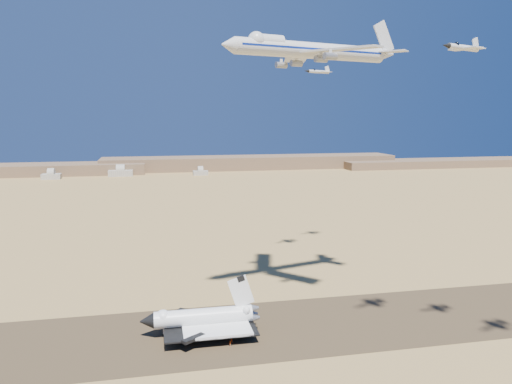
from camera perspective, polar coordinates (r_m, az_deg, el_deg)
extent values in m
plane|color=#AC8A4C|center=(182.47, -4.25, -15.75)|extent=(1200.00, 1200.00, 0.00)
cube|color=#493B24|center=(182.46, -4.25, -15.74)|extent=(600.00, 50.00, 0.06)
cube|color=olive|center=(721.89, -0.55, 3.40)|extent=(420.00, 60.00, 18.00)
cube|color=olive|center=(798.63, 20.04, 3.13)|extent=(300.00, 60.00, 11.00)
cube|color=#AEAA9A|center=(649.78, -22.34, 1.65)|extent=(22.00, 14.00, 6.50)
cube|color=#AEAA9A|center=(654.85, -15.21, 2.09)|extent=(30.00, 15.00, 7.50)
cube|color=#AEAA9A|center=(646.81, -6.37, 2.17)|extent=(19.00, 12.50, 5.50)
cylinder|color=white|center=(179.82, -6.11, -13.99)|extent=(33.41, 5.95, 5.84)
cone|color=black|center=(179.21, -12.36, -14.23)|extent=(4.71, 5.57, 5.55)
sphere|color=white|center=(178.85, -10.58, -13.93)|extent=(5.43, 5.43, 5.43)
cube|color=white|center=(181.15, -4.74, -14.61)|extent=(23.04, 25.12, 0.94)
cube|color=black|center=(181.13, -5.42, -14.79)|extent=(31.39, 25.15, 0.52)
cube|color=white|center=(178.53, -1.73, -11.30)|extent=(9.68, 0.76, 12.02)
cylinder|color=gray|center=(181.00, -10.53, -15.51)|extent=(0.38, 0.38, 3.34)
cylinder|color=black|center=(181.44, -10.52, -15.83)|extent=(1.15, 0.47, 1.15)
cylinder|color=gray|center=(177.55, -3.82, -15.88)|extent=(0.38, 0.38, 3.34)
cylinder|color=black|center=(178.00, -3.82, -16.20)|extent=(1.15, 0.47, 1.15)
cylinder|color=gray|center=(187.01, -4.28, -14.57)|extent=(0.38, 0.38, 3.34)
cylinder|color=black|center=(187.44, -4.28, -14.87)|extent=(1.15, 0.47, 1.15)
cylinder|color=silver|center=(190.30, 6.47, 15.76)|extent=(61.99, 21.76, 5.89)
cone|color=silver|center=(174.43, -3.20, 16.45)|extent=(5.96, 6.87, 5.89)
sphere|color=silver|center=(179.19, 0.04, 16.94)|extent=(6.07, 6.07, 6.07)
cube|color=silver|center=(179.17, 9.66, 15.78)|extent=(24.85, 25.86, 0.64)
cube|color=silver|center=(203.53, 4.57, 15.01)|extent=(14.33, 28.76, 0.64)
cube|color=silver|center=(205.73, 15.46, 15.23)|extent=(10.73, 10.74, 0.46)
cube|color=silver|center=(214.73, 13.25, 15.02)|extent=(7.53, 11.09, 0.46)
cube|color=silver|center=(210.98, 14.40, 16.74)|extent=(10.30, 3.32, 13.15)
cylinder|color=gray|center=(181.99, 7.43, 14.84)|extent=(5.06, 3.49, 2.39)
cylinder|color=gray|center=(174.17, 8.49, 15.10)|extent=(5.06, 3.49, 2.39)
cylinder|color=gray|center=(195.86, 4.62, 14.44)|extent=(5.06, 3.49, 2.39)
cylinder|color=gray|center=(202.04, 2.90, 14.28)|extent=(5.06, 3.49, 2.39)
imported|color=#EE440E|center=(172.59, -2.97, -16.90)|extent=(0.52, 0.70, 1.73)
imported|color=#EE440E|center=(174.55, -2.80, -16.57)|extent=(0.98, 0.98, 1.81)
imported|color=#EE440E|center=(177.35, -3.34, -16.19)|extent=(1.03, 0.94, 1.59)
cylinder|color=silver|center=(155.95, 22.60, 14.99)|extent=(12.68, 6.35, 1.52)
cone|color=black|center=(149.56, 20.89, 15.38)|extent=(3.16, 2.38, 1.42)
sphere|color=black|center=(153.34, 21.92, 15.35)|extent=(1.52, 1.52, 1.52)
cube|color=silver|center=(156.82, 22.83, 14.86)|extent=(6.82, 9.51, 0.27)
cube|color=silver|center=(160.47, 23.71, 14.73)|extent=(4.28, 5.95, 0.22)
cube|color=silver|center=(160.83, 23.79, 15.26)|extent=(3.15, 1.50, 3.68)
cylinder|color=silver|center=(246.94, 7.18, 13.48)|extent=(12.09, 6.02, 1.45)
cone|color=black|center=(242.12, 5.81, 13.60)|extent=(3.01, 2.26, 1.35)
sphere|color=black|center=(244.96, 6.62, 13.66)|extent=(1.45, 1.45, 1.45)
cube|color=silver|center=(247.60, 7.36, 13.42)|extent=(6.48, 9.06, 0.26)
cube|color=silver|center=(250.36, 8.10, 13.40)|extent=(4.06, 5.67, 0.21)
cube|color=silver|center=(250.62, 8.14, 13.73)|extent=(3.01, 1.42, 3.51)
cylinder|color=silver|center=(267.71, 10.78, 14.92)|extent=(11.46, 4.02, 1.34)
cone|color=black|center=(263.74, 9.53, 15.05)|extent=(2.71, 1.80, 1.24)
sphere|color=black|center=(266.10, 10.27, 15.08)|extent=(1.34, 1.34, 1.34)
cube|color=silver|center=(268.25, 10.95, 14.86)|extent=(5.07, 8.23, 0.24)
cube|color=silver|center=(270.54, 11.62, 14.83)|extent=(3.18, 5.14, 0.19)
cube|color=silver|center=(270.80, 11.67, 15.11)|extent=(2.87, 0.92, 3.24)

